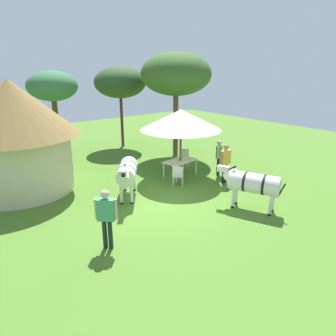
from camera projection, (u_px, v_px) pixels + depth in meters
The scene contains 14 objects.
ground_plane at pixel (160, 203), 11.16m from camera, with size 36.00×36.00×0.00m, color #4B7627.
thatched_hut at pixel (15, 132), 11.59m from camera, with size 4.82×4.82×4.30m.
shade_umbrella at pixel (181, 120), 13.06m from camera, with size 3.49×3.49×2.99m.
patio_dining_table at pixel (180, 162), 13.65m from camera, with size 1.61×1.08×0.74m.
patio_chair_near_hut at pixel (184, 157), 14.90m from camera, with size 0.61×0.61×0.90m.
patio_chair_west_end at pixel (178, 175), 12.49m from camera, with size 0.61×0.61×0.90m.
guest_beside_umbrella at pixel (219, 154), 13.78m from camera, with size 0.50×0.40×1.61m.
guest_behind_table at pixel (225, 160), 12.77m from camera, with size 0.60×0.23×1.67m.
standing_watcher at pixel (106, 214), 8.07m from camera, with size 0.48×0.47×1.70m.
zebra_nearest_camera at pixel (253, 183), 10.39m from camera, with size 1.27×2.20×1.49m.
zebra_by_umbrella at pixel (127, 172), 11.31m from camera, with size 1.60×1.97×1.55m.
acacia_tree_left_background at pixel (176, 74), 15.96m from camera, with size 3.69×3.69×5.43m.
acacia_tree_right_background at pixel (52, 87), 15.76m from camera, with size 2.55×2.55×4.52m.
acacia_tree_far_lawn at pixel (120, 83), 17.90m from camera, with size 3.02×3.02×4.72m.
Camera 1 is at (-6.14, -8.14, 4.72)m, focal length 32.85 mm.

